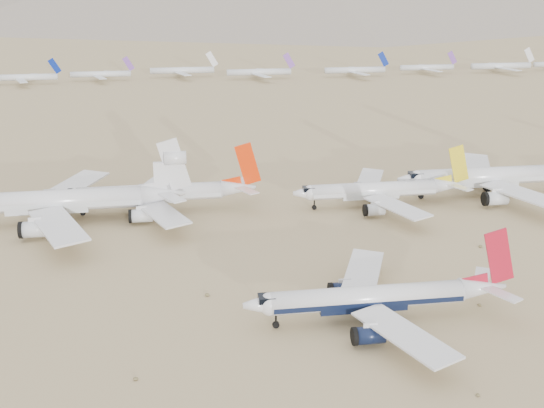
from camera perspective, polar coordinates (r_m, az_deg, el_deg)
The scene contains 8 objects.
ground at distance 137.32m, azimuth 7.86°, elevation -9.45°, with size 7000.00×7000.00×0.00m, color #89744F.
main_airliner at distance 134.71m, azimuth 8.95°, elevation -7.73°, with size 51.10×49.91×18.03m.
row2_navy_widebody at distance 216.31m, azimuth 18.29°, elevation 2.21°, with size 59.61×58.30×21.21m.
row2_gold_tail at distance 198.31m, azimuth 9.07°, elevation 1.15°, with size 49.24×48.15×17.53m.
row2_orange_tail at distance 194.02m, azimuth -9.44°, elevation 0.88°, with size 53.95×52.78×19.25m.
row2_white_trijet at distance 190.58m, azimuth -16.82°, elevation 0.33°, with size 63.80×62.35×22.61m.
distant_storage_row at distance 437.34m, azimuth 0.06°, elevation 11.11°, with size 624.48×54.65×14.81m.
desert_scrub at distance 114.83m, azimuth 0.66°, elevation -15.34°, with size 233.60×121.67×0.63m.
Camera 1 is at (-36.04, -115.33, 65.25)m, focal length 45.00 mm.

